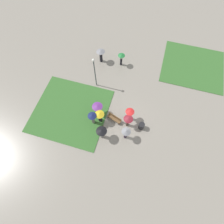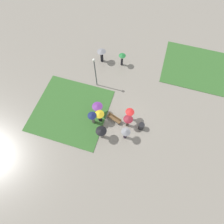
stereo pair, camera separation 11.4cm
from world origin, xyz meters
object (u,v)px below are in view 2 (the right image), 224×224
park_bench (114,118)px  lone_walker_mid_plaza (102,54)px  crowd_person_yellow (100,115)px  crowd_person_maroon (128,120)px  trash_bin (141,126)px  crowd_person_grey (126,133)px  crowd_person_navy (92,117)px  crowd_person_black (101,132)px  crowd_person_purple (98,107)px  crowd_person_red (130,113)px  lone_walker_far_path (122,58)px  lamp_post (95,70)px

park_bench → lone_walker_mid_plaza: size_ratio=0.90×
crowd_person_yellow → crowd_person_maroon: 3.09m
trash_bin → crowd_person_grey: size_ratio=0.47×
crowd_person_yellow → crowd_person_navy: (-0.67, -0.45, 0.08)m
crowd_person_yellow → crowd_person_black: bearing=-17.7°
crowd_person_purple → trash_bin: bearing=93.2°
park_bench → trash_bin: bearing=16.8°
crowd_person_red → crowd_person_purple: (-3.57, -0.32, -0.11)m
crowd_person_yellow → crowd_person_navy: 0.81m
crowd_person_black → crowd_person_yellow: size_ratio=1.00×
lone_walker_far_path → lone_walker_mid_plaza: bearing=9.7°
park_bench → lone_walker_mid_plaza: lone_walker_mid_plaza is taller
trash_bin → lamp_post: bearing=148.1°
crowd_person_navy → lone_walker_mid_plaza: crowd_person_navy is taller
lamp_post → crowd_person_purple: 4.29m
lamp_post → lone_walker_far_path: 4.89m
trash_bin → crowd_person_black: bearing=-150.1°
lamp_post → crowd_person_purple: lamp_post is taller
crowd_person_yellow → crowd_person_maroon: (3.07, 0.31, 0.15)m
crowd_person_maroon → crowd_person_navy: crowd_person_navy is taller
crowd_person_maroon → lone_walker_far_path: crowd_person_maroon is taller
crowd_person_navy → crowd_person_red: bearing=61.9°
crowd_person_red → crowd_person_purple: crowd_person_red is taller
crowd_person_black → crowd_person_purple: crowd_person_black is taller
crowd_person_navy → crowd_person_purple: size_ratio=1.12×
crowd_person_grey → crowd_person_yellow: bearing=173.0°
crowd_person_grey → crowd_person_yellow: (-3.20, 1.13, -0.16)m
crowd_person_red → crowd_person_purple: bearing=97.6°
crowd_person_red → crowd_person_purple: 3.58m
lamp_post → lone_walker_mid_plaza: size_ratio=2.39×
trash_bin → crowd_person_maroon: (-1.55, -0.12, 0.99)m
park_bench → crowd_person_maroon: size_ratio=0.89×
crowd_person_red → crowd_person_grey: bearing=-173.4°
crowd_person_yellow → crowd_person_maroon: crowd_person_maroon is taller
lamp_post → crowd_person_grey: bearing=-47.6°
crowd_person_maroon → lone_walker_far_path: bearing=-27.3°
crowd_person_black → crowd_person_maroon: size_ratio=0.98×
park_bench → crowd_person_red: bearing=40.9°
crowd_person_grey → crowd_person_navy: (-3.88, 0.68, -0.08)m
crowd_person_red → crowd_person_yellow: bearing=113.2°
park_bench → lone_walker_far_path: size_ratio=0.93×
crowd_person_purple → crowd_person_grey: bearing=69.8°
park_bench → crowd_person_grey: size_ratio=0.86×
crowd_person_navy → trash_bin: bearing=48.0°
park_bench → trash_bin: trash_bin is taller
crowd_person_yellow → crowd_person_purple: size_ratio=1.05×
crowd_person_grey → crowd_person_navy: size_ratio=0.99×
trash_bin → crowd_person_black: size_ratio=0.49×
crowd_person_black → crowd_person_grey: bearing=-158.9°
trash_bin → crowd_person_red: (-1.59, 0.72, 1.02)m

